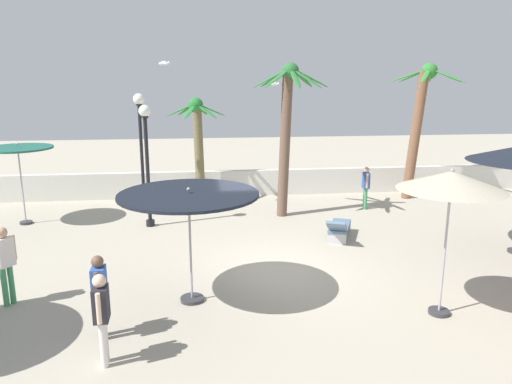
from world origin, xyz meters
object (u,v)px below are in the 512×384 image
Objects in this scene: palm_tree_1 at (419,116)px; guest_1 at (101,311)px; patio_umbrella_1 at (189,199)px; lamp_post_0 at (147,152)px; lounge_chair_0 at (339,227)px; guest_2 at (99,289)px; guest_3 at (5,258)px; patio_umbrella_4 at (451,182)px; lamp_post_1 at (141,135)px; palm_tree_0 at (198,137)px; seagull_0 at (275,84)px; seagull_1 at (164,63)px; guest_0 at (366,184)px; palm_tree_2 at (287,122)px; patio_umbrella_5 at (18,152)px.

guest_1 is (-10.31, -10.65, -2.29)m from palm_tree_1.
patio_umbrella_1 is 0.75× the size of lamp_post_0.
patio_umbrella_1 is 5.97m from lounge_chair_0.
lamp_post_0 is at bearing 88.24° from guest_2.
guest_2 is 0.93× the size of guest_3.
patio_umbrella_4 is 0.72× the size of lamp_post_1.
palm_tree_0 is 3.66m from lamp_post_0.
patio_umbrella_4 is at bearing -13.29° from patio_umbrella_1.
palm_tree_0 is 4.68m from seagull_0.
guest_1 is at bearing -93.76° from seagull_1.
palm_tree_0 is 3.83× the size of seagull_1.
lounge_chair_0 is 8.90m from seagull_0.
lamp_post_0 is at bearing -116.26° from palm_tree_0.
lamp_post_1 is at bearing -147.24° from seagull_0.
palm_tree_0 is at bearing 64.85° from guest_3.
seagull_0 is (5.46, 3.51, 1.75)m from lamp_post_1.
lamp_post_1 is (-0.43, 2.30, 0.28)m from lamp_post_0.
seagull_1 is at bearing -179.38° from guest_0.
guest_3 is at bearing 134.15° from guest_1.
seagull_0 is (7.49, 11.23, 3.43)m from guest_3.
seagull_0 is at bearing 72.63° from patio_umbrella_1.
patio_umbrella_4 reaches higher than guest_2.
patio_umbrella_4 is 0.58× the size of palm_tree_2.
palm_tree_1 is (3.78, 9.59, 0.50)m from patio_umbrella_4.
lounge_chair_0 is at bearing -15.68° from patio_umbrella_5.
patio_umbrella_1 reaches higher than guest_3.
seagull_0 is 6.47m from seagull_1.
seagull_1 is (0.60, 9.11, 4.23)m from guest_1.
guest_2 is (-7.95, -8.28, 0.03)m from guest_0.
patio_umbrella_5 is at bearing 116.92° from guest_2.
palm_tree_1 reaches higher than lounge_chair_0.
guest_2 is at bearing -140.22° from lounge_chair_0.
palm_tree_0 is 2.28m from lamp_post_1.
guest_3 is (-2.46, -5.42, -1.40)m from lamp_post_0.
palm_tree_2 is 9.45m from guest_2.
lamp_post_0 is at bearing 65.54° from guest_3.
patio_umbrella_5 is at bearing -172.25° from palm_tree_1.
guest_1 is 1.01× the size of guest_2.
palm_tree_1 reaches higher than patio_umbrella_5.
lamp_post_1 is at bearing -177.86° from palm_tree_1.
patio_umbrella_5 is 1.56× the size of guest_3.
patio_umbrella_5 is at bearing -151.08° from seagull_0.
guest_2 is (-4.86, -7.77, -2.31)m from palm_tree_2.
palm_tree_0 reaches higher than guest_3.
patio_umbrella_1 is at bearing -75.91° from lamp_post_0.
patio_umbrella_4 reaches higher than guest_3.
guest_0 is 12.02m from guest_1.
lamp_post_0 is at bearing -170.87° from guest_0.
lamp_post_1 is (-10.73, -0.40, -0.54)m from palm_tree_1.
guest_0 is 0.97× the size of guest_2.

